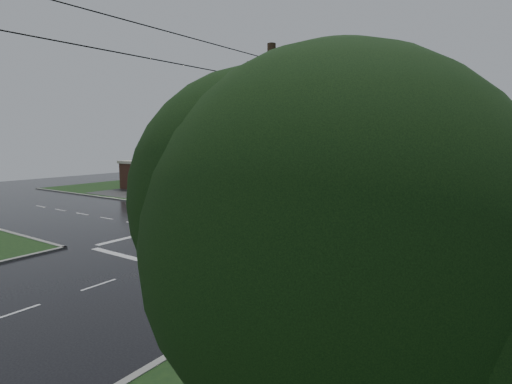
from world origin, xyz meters
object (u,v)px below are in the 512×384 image
Objects in this scene: utility_pole_se at (271,183)px; utility_pole_n at (328,152)px; tree_se at (342,242)px; tree_nw_behind at (185,147)px; house_far at (292,155)px; car_north at (278,208)px; car_crossing at (269,232)px; gas_station at (177,173)px; car_pump at (214,193)px; tree_ne_near at (484,159)px; house_near at (263,157)px; pylon_sign at (214,171)px; utility_pole_nw at (215,156)px.

utility_pole_se is 51.16m from utility_pole_n.
tree_nw_behind is at bearing 136.80° from tree_se.
tree_se is (37.10, -64.01, 1.16)m from house_far.
car_north reaches higher than car_crossing.
car_pump is at bearing -19.47° from gas_station.
utility_pole_se reaches higher than tree_se.
utility_pole_se reaches higher than utility_pole_n.
utility_pole_n is 1.17× the size of tree_ne_near.
tree_ne_near is at bearing -21.76° from house_near.
pylon_sign is 0.67× the size of tree_ne_near.
tree_ne_near is at bearing 3.30° from gas_station.
utility_pole_nw is 2.34× the size of car_north.
gas_station is 2.92× the size of tree_ne_near.
car_pump is at bearing -48.23° from car_north.
gas_station is at bearing 148.78° from pylon_sign.
car_north is 10.41m from car_crossing.
house_near is 1.00× the size of house_far.
house_near reaches higher than car_crossing.
utility_pole_n is at bearing -38.77° from house_far.
utility_pole_nw reaches higher than house_near.
house_near is 31.94m from car_north.
car_pump is at bearing -168.45° from tree_ne_near.
car_north reaches higher than car_pump.
utility_pole_nw is at bearing -45.00° from pylon_sign.
utility_pole_nw is at bearing -32.23° from gas_station.
house_near is at bearing 73.83° from gas_station.
house_far reaches higher than car_crossing.
house_near is 14.33m from tree_nw_behind.
tree_se reaches higher than pylon_sign.
utility_pole_nw is 28.50m from utility_pole_n.
house_near is at bearing -170.09° from utility_pole_n.
car_crossing is at bearing 122.75° from utility_pole_se.
car_crossing is at bearing -33.20° from gas_station.
pylon_sign is 1.36× the size of car_crossing.
pylon_sign is at bearing -25.63° from car_north.
utility_pole_nw reaches higher than car_pump.
tree_nw_behind reaches higher than car_crossing.
gas_station is 5.95× the size of car_crossing.
utility_pole_n is 2.38× the size of car_crossing.
pylon_sign is at bearing -73.02° from house_far.
utility_pole_n reaches higher than tree_ne_near.
tree_se is 44.38m from car_pump.
house_far is 73.99m from tree_se.
tree_ne_near is at bearing -9.47° from tree_nw_behind.
utility_pole_n is (0.00, 28.50, -0.25)m from utility_pole_nw.
tree_ne_near is at bearing -34.10° from utility_pole_n.
car_crossing is (13.13, -9.32, -3.26)m from pylon_sign.
house_near is 2.35× the size of car_north.
house_near is at bearing -78.73° from car_north.
pylon_sign is 0.55× the size of utility_pole_nw.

